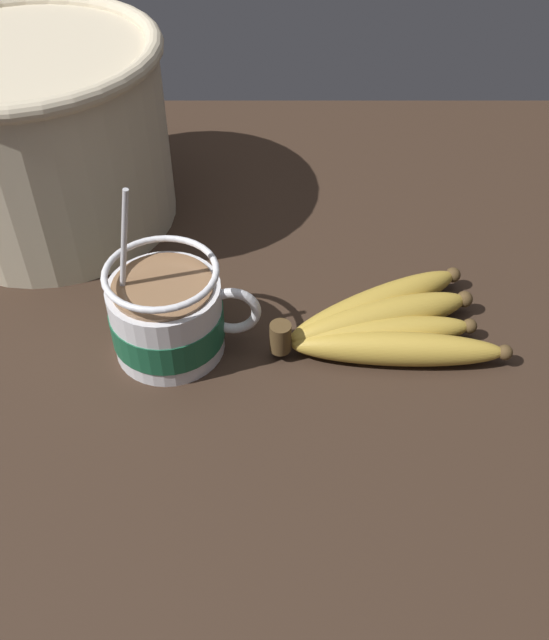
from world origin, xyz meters
The scene contains 4 objects.
table centered at (0.00, 0.00, 1.62)cm, with size 107.19×107.19×3.23cm.
coffee_mug centered at (-4.12, 3.67, 7.22)cm, with size 13.84×10.41×17.61cm.
banana_bunch centered at (15.87, 4.78, 4.94)cm, with size 22.18×13.88×4.10cm.
woven_basket centered at (-19.41, 25.34, 13.87)cm, with size 28.23×28.23×20.35cm.
Camera 1 is at (5.60, -43.47, 51.77)cm, focal length 40.00 mm.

